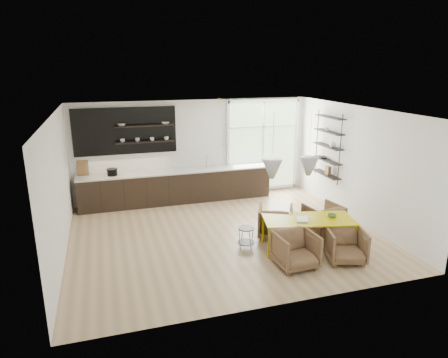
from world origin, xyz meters
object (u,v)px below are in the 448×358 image
Objects in this scene: dining_table at (308,221)px; wire_stool at (246,235)px; armchair_back_left at (275,221)px; armchair_back_right at (323,219)px; armchair_front_right at (345,245)px; armchair_front_left at (296,250)px.

dining_table reaches higher than wire_stool.
armchair_back_right is (1.16, -0.15, -0.01)m from armchair_back_left.
armchair_front_right is (0.85, -1.55, -0.02)m from armchair_back_left.
armchair_back_right is 1.90m from armchair_front_left.
armchair_front_right is 1.60× the size of wire_stool.
dining_table is at bearing 44.12° from armchair_front_left.
armchair_back_right is at bearing 53.77° from dining_table.
armchair_front_left is (-0.61, -0.65, -0.29)m from dining_table.
armchair_front_left reaches higher than armchair_front_right.
wire_stool is (-2.03, -0.25, -0.05)m from armchair_back_right.
dining_table is 1.06m from armchair_back_right.
armchair_back_left is at bearing -16.07° from armchair_back_right.
armchair_back_left is at bearing 128.47° from dining_table.
dining_table reaches higher than armchair_front_right.
armchair_front_left reaches higher than dining_table.
wire_stool is (-0.87, -0.40, -0.06)m from armchair_back_left.
dining_table is 2.63× the size of armchair_back_right.
dining_table is 2.61× the size of armchair_front_left.
dining_table is at bearing -18.13° from wire_stool.
armchair_back_left is 0.96m from wire_stool.
armchair_back_right is at bearing -162.23° from armchair_back_left.
armchair_front_right is at bearing 144.13° from armchair_back_left.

